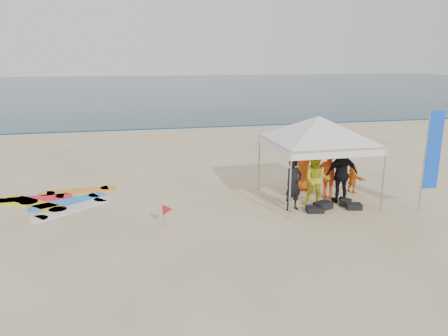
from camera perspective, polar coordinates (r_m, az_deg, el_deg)
ground at (r=11.41m, az=-1.70°, el=-9.28°), size 120.00×120.00×0.00m
ocean at (r=70.43m, az=-11.45°, el=10.32°), size 160.00×84.00×0.08m
shoreline_foam at (r=28.89m, az=-8.80°, el=5.04°), size 160.00×1.20×0.01m
person_black_a at (r=13.40m, az=9.07°, el=-2.07°), size 0.70×0.58×1.65m
person_yellow at (r=13.95m, az=12.02°, el=-1.49°), size 1.01×0.91×1.69m
person_orange_a at (r=14.78m, az=13.54°, el=-0.47°), size 1.33×1.12×1.79m
person_black_b at (r=14.43m, az=15.12°, el=-0.80°), size 1.09×0.46×1.85m
person_orange_b at (r=15.44m, az=10.26°, el=0.54°), size 1.00×0.72×1.90m
person_seated at (r=15.69m, az=16.44°, el=-1.36°), size 0.60×0.94×0.97m
canopy_tent at (r=14.11m, az=12.35°, el=6.60°), size 4.19×4.19×3.16m
feather_flag at (r=14.28m, az=25.56°, el=1.94°), size 0.53×0.04×3.15m
marker_pennant at (r=12.15m, az=-7.36°, el=-5.39°), size 0.28×0.28×0.64m
gear_pile at (r=13.91m, az=13.77°, el=-4.86°), size 1.81×0.80×0.22m
surfboard_spread at (r=15.36m, az=-23.45°, el=-4.07°), size 5.88×3.17×0.07m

